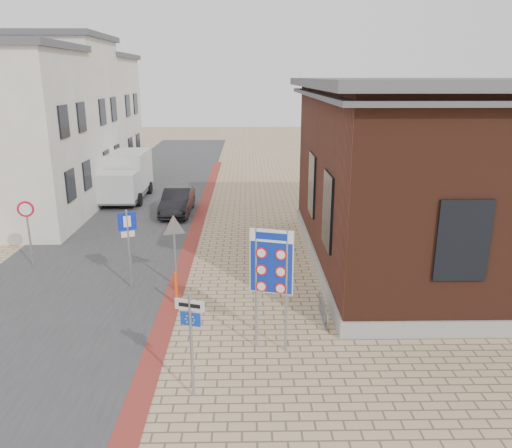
# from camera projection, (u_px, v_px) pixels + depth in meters

# --- Properties ---
(ground) EXTENTS (120.00, 120.00, 0.00)m
(ground) POSITION_uv_depth(u_px,v_px,m) (231.00, 359.00, 12.64)
(ground) COLOR tan
(ground) RESTS_ON ground
(road_strip) EXTENTS (7.00, 60.00, 0.02)m
(road_strip) POSITION_uv_depth(u_px,v_px,m) (138.00, 209.00, 26.92)
(road_strip) COLOR #38383A
(road_strip) RESTS_ON ground
(curb_strip) EXTENTS (0.60, 40.00, 0.02)m
(curb_strip) POSITION_uv_depth(u_px,v_px,m) (193.00, 237.00, 22.18)
(curb_strip) COLOR maroon
(curb_strip) RESTS_ON ground
(brick_building) EXTENTS (13.00, 13.00, 6.80)m
(brick_building) POSITION_uv_depth(u_px,v_px,m) (478.00, 171.00, 18.50)
(brick_building) COLOR gray
(brick_building) RESTS_ON ground
(townhouse_mid) EXTENTS (7.40, 6.40, 9.10)m
(townhouse_mid) POSITION_uv_depth(u_px,v_px,m) (47.00, 118.00, 28.40)
(townhouse_mid) COLOR beige
(townhouse_mid) RESTS_ON ground
(townhouse_far) EXTENTS (7.40, 6.40, 8.30)m
(townhouse_far) POSITION_uv_depth(u_px,v_px,m) (81.00, 117.00, 34.27)
(townhouse_far) COLOR beige
(townhouse_far) RESTS_ON ground
(bike_rack) EXTENTS (0.08, 1.80, 0.60)m
(bike_rack) POSITION_uv_depth(u_px,v_px,m) (323.00, 310.00, 14.72)
(bike_rack) COLOR slate
(bike_rack) RESTS_ON ground
(sedan) EXTENTS (1.45, 3.99, 1.31)m
(sedan) POSITION_uv_depth(u_px,v_px,m) (177.00, 202.00, 25.77)
(sedan) COLOR black
(sedan) RESTS_ON ground
(box_truck) EXTENTS (2.22, 5.13, 2.68)m
(box_truck) POSITION_uv_depth(u_px,v_px,m) (127.00, 176.00, 28.60)
(box_truck) COLOR slate
(box_truck) RESTS_ON ground
(border_sign) EXTENTS (1.09, 0.35, 3.28)m
(border_sign) POSITION_uv_depth(u_px,v_px,m) (271.00, 264.00, 12.46)
(border_sign) COLOR gray
(border_sign) RESTS_ON ground
(essen_sign) EXTENTS (0.66, 0.24, 2.50)m
(essen_sign) POSITION_uv_depth(u_px,v_px,m) (191.00, 329.00, 10.71)
(essen_sign) COLOR gray
(essen_sign) RESTS_ON ground
(parking_sign) EXTENTS (0.56, 0.28, 2.73)m
(parking_sign) POSITION_uv_depth(u_px,v_px,m) (128.00, 235.00, 16.36)
(parking_sign) COLOR gray
(parking_sign) RESTS_ON ground
(yield_sign) EXTENTS (0.86, 0.30, 2.48)m
(yield_sign) POSITION_uv_depth(u_px,v_px,m) (174.00, 234.00, 16.44)
(yield_sign) COLOR gray
(yield_sign) RESTS_ON ground
(speed_sign) EXTENTS (0.59, 0.13, 2.54)m
(speed_sign) POSITION_uv_depth(u_px,v_px,m) (28.00, 223.00, 18.27)
(speed_sign) COLOR gray
(speed_sign) RESTS_ON ground
(bollard) EXTENTS (0.12, 0.12, 1.07)m
(bollard) POSITION_uv_depth(u_px,v_px,m) (176.00, 289.00, 15.46)
(bollard) COLOR #FF490D
(bollard) RESTS_ON ground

